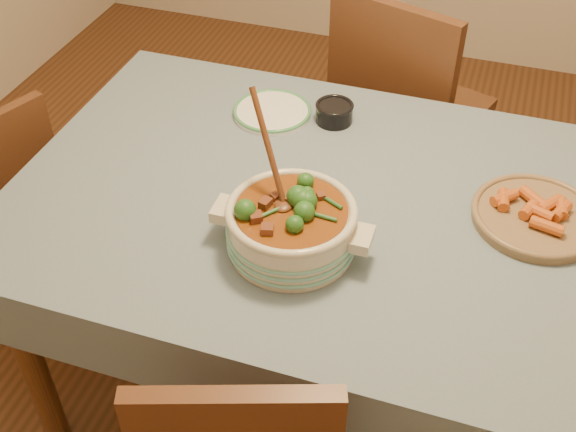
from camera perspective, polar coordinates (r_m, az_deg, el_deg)
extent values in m
plane|color=#452813|center=(2.36, 3.43, -13.02)|extent=(4.50, 4.50, 0.00)
cube|color=brown|center=(1.83, 4.33, 0.37)|extent=(1.60, 1.00, 0.05)
cube|color=slate|center=(1.81, 4.37, 1.04)|extent=(1.68, 1.08, 0.01)
cylinder|color=brown|center=(2.09, -19.65, -10.68)|extent=(0.07, 0.07, 0.70)
cylinder|color=brown|center=(2.59, -9.36, 3.37)|extent=(0.07, 0.07, 0.70)
cylinder|color=beige|center=(1.64, 0.27, -1.08)|extent=(0.29, 0.29, 0.11)
torus|color=beige|center=(1.60, 0.28, 0.42)|extent=(0.30, 0.30, 0.02)
cube|color=beige|center=(1.60, 5.84, -1.82)|extent=(0.05, 0.08, 0.03)
cube|color=beige|center=(1.67, -5.06, 0.51)|extent=(0.05, 0.08, 0.03)
cylinder|color=brown|center=(1.61, 0.27, 0.23)|extent=(0.25, 0.25, 0.02)
cylinder|color=white|center=(2.11, -1.25, 8.19)|extent=(0.25, 0.25, 0.02)
torus|color=#44965A|center=(2.11, -1.26, 8.35)|extent=(0.23, 0.23, 0.01)
cylinder|color=black|center=(2.08, 3.67, 8.10)|extent=(0.11, 0.11, 0.05)
torus|color=black|center=(2.06, 3.71, 8.71)|extent=(0.11, 0.11, 0.01)
cylinder|color=black|center=(2.07, 3.69, 8.47)|extent=(0.09, 0.09, 0.01)
cylinder|color=olive|center=(1.84, 18.98, -0.13)|extent=(0.37, 0.37, 0.02)
torus|color=olive|center=(1.83, 19.05, 0.13)|extent=(0.31, 0.31, 0.02)
cube|color=brown|center=(2.67, 9.80, 8.22)|extent=(0.57, 0.57, 0.04)
cube|color=brown|center=(2.39, 8.02, 10.98)|extent=(0.44, 0.18, 0.48)
cylinder|color=brown|center=(2.89, 14.47, 4.48)|extent=(0.04, 0.04, 0.48)
cylinder|color=brown|center=(3.02, 7.90, 7.22)|extent=(0.04, 0.04, 0.48)
cylinder|color=brown|center=(2.61, 10.79, 0.48)|extent=(0.04, 0.04, 0.48)
cylinder|color=brown|center=(2.75, 3.75, 3.66)|extent=(0.04, 0.04, 0.48)
cube|color=brown|center=(2.29, -21.67, 2.87)|extent=(0.16, 0.36, 0.40)
cylinder|color=brown|center=(2.82, -20.75, 0.66)|extent=(0.04, 0.04, 0.40)
cylinder|color=brown|center=(2.60, -16.77, -2.22)|extent=(0.04, 0.04, 0.40)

